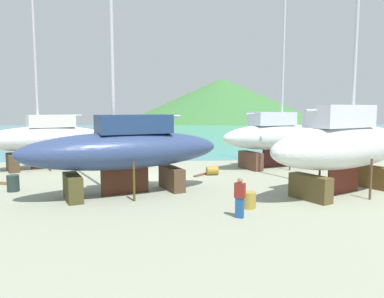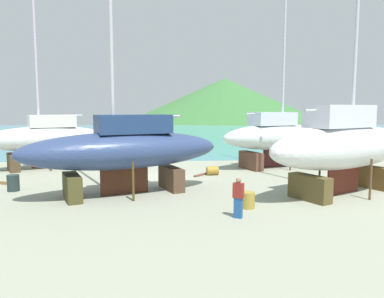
# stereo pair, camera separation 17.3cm
# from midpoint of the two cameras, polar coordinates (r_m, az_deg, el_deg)

# --- Properties ---
(ground_plane) EXTENTS (47.06, 47.06, 0.00)m
(ground_plane) POSITION_cam_midpoint_polar(r_m,az_deg,el_deg) (20.69, -5.24, -6.58)
(ground_plane) COLOR gray
(sea_water) EXTENTS (167.80, 71.81, 0.01)m
(sea_water) POSITION_cam_midpoint_polar(r_m,az_deg,el_deg) (67.98, -3.73, 2.44)
(sea_water) COLOR teal
(sea_water) RESTS_ON ground
(headland_hill) EXTENTS (143.94, 143.94, 31.69)m
(headland_hill) POSITION_cam_midpoint_polar(r_m,az_deg,el_deg) (136.48, 4.75, 4.39)
(headland_hill) COLOR #3C743A
(headland_hill) RESTS_ON ground
(sailboat_small_center) EXTENTS (11.20, 7.00, 19.28)m
(sailboat_small_center) POSITION_cam_midpoint_polar(r_m,az_deg,el_deg) (19.74, -10.71, 0.04)
(sailboat_small_center) COLOR #454120
(sailboat_small_center) RESTS_ON ground
(sailboat_mid_port) EXTENTS (10.81, 7.76, 17.08)m
(sailboat_mid_port) POSITION_cam_midpoint_polar(r_m,az_deg,el_deg) (21.15, 22.66, 0.58)
(sailboat_mid_port) COLOR brown
(sailboat_mid_port) RESTS_ON ground
(sailboat_large_starboard) EXTENTS (9.49, 6.94, 14.51)m
(sailboat_large_starboard) POSITION_cam_midpoint_polar(r_m,az_deg,el_deg) (30.16, -22.19, 1.63)
(sailboat_large_starboard) COLOR #4A3B26
(sailboat_large_starboard) RESTS_ON ground
(sailboat_far_slipway) EXTENTS (10.09, 6.46, 16.25)m
(sailboat_far_slipway) POSITION_cam_midpoint_polar(r_m,az_deg,el_deg) (29.32, 12.92, 2.02)
(sailboat_far_slipway) COLOR brown
(sailboat_far_slipway) RESTS_ON ground
(worker) EXTENTS (0.50, 0.44, 1.73)m
(worker) POSITION_cam_midpoint_polar(r_m,az_deg,el_deg) (15.56, 7.21, -7.53)
(worker) COLOR #225192
(worker) RESTS_ON ground
(barrel_blue_faded) EXTENTS (0.81, 0.81, 0.76)m
(barrel_blue_faded) POSITION_cam_midpoint_polar(r_m,az_deg,el_deg) (17.25, 8.63, -7.95)
(barrel_blue_faded) COLOR olive
(barrel_blue_faded) RESTS_ON ground
(barrel_tipped_right) EXTENTS (0.87, 0.71, 0.61)m
(barrel_tipped_right) POSITION_cam_midpoint_polar(r_m,az_deg,el_deg) (25.43, 3.02, -3.43)
(barrel_tipped_right) COLOR olive
(barrel_tipped_right) RESTS_ON ground
(barrel_rust_far) EXTENTS (0.89, 0.89, 0.92)m
(barrel_rust_far) POSITION_cam_midpoint_polar(r_m,az_deg,el_deg) (22.77, -26.55, -4.85)
(barrel_rust_far) COLOR #243231
(barrel_rust_far) RESTS_ON ground
(timber_short_skew) EXTENTS (1.88, 2.30, 0.11)m
(timber_short_skew) POSITION_cam_midpoint_polar(r_m,az_deg,el_deg) (25.74, 1.98, -3.86)
(timber_short_skew) COLOR brown
(timber_short_skew) RESTS_ON ground
(timber_plank_far) EXTENTS (2.34, 0.89, 0.19)m
(timber_plank_far) POSITION_cam_midpoint_polar(r_m,az_deg,el_deg) (25.23, -28.23, -4.75)
(timber_plank_far) COLOR brown
(timber_plank_far) RESTS_ON ground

